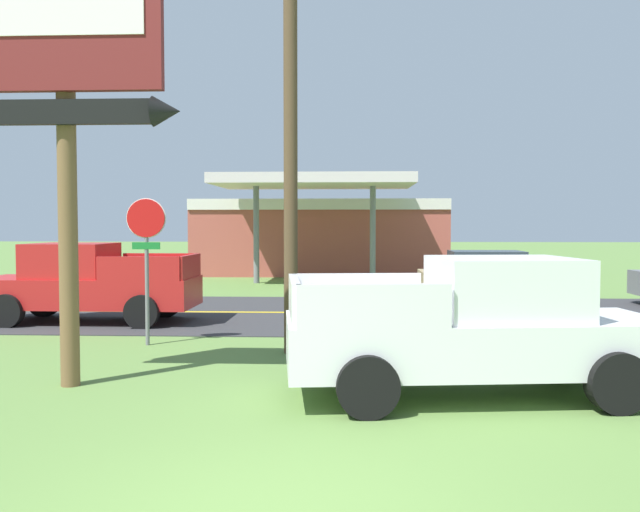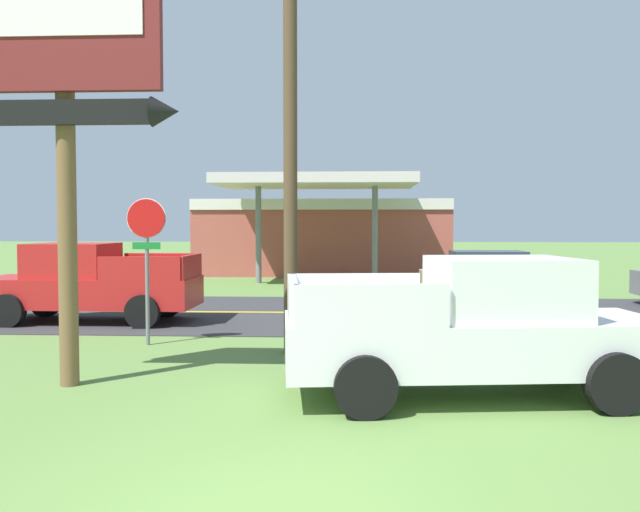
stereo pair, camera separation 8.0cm
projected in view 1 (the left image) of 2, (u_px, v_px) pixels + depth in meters
road_asphalt at (329, 313)px, 18.57m from camera, size 140.00×8.00×0.02m
road_centre_line at (329, 313)px, 18.57m from camera, size 126.00×0.20×0.01m
motel_sign at (65, 61)px, 9.90m from camera, size 3.27×0.54×6.94m
stop_sign at (146, 244)px, 13.59m from camera, size 0.80×0.08×2.95m
utility_pole at (290, 76)px, 12.62m from camera, size 1.85×0.26×9.74m
gas_station at (321, 234)px, 33.65m from camera, size 12.00×11.50×4.40m
pickup_white_parked_on_lawn at (477, 328)px, 9.57m from camera, size 5.39×2.68×1.96m
pickup_red_on_road at (87, 284)px, 16.82m from camera, size 5.20×2.24×1.96m
car_tan_far_lane at (490, 278)px, 20.30m from camera, size 4.20×2.00×1.64m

